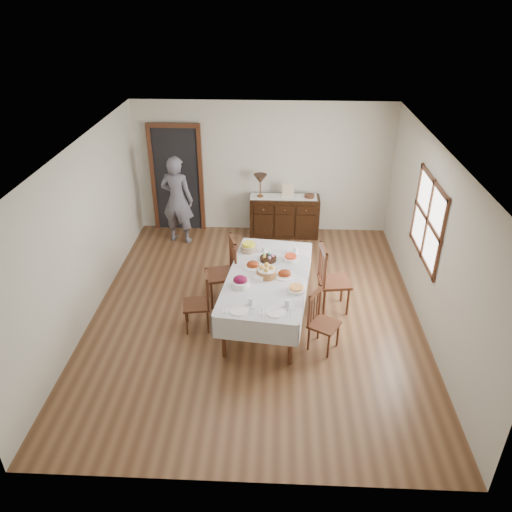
{
  "coord_description": "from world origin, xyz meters",
  "views": [
    {
      "loc": [
        0.3,
        -6.35,
        4.56
      ],
      "look_at": [
        0.0,
        0.1,
        0.95
      ],
      "focal_mm": 35.0,
      "sensor_mm": 36.0,
      "label": 1
    }
  ],
  "objects_px": {
    "chair_left_near": "(199,301)",
    "chair_right_far": "(331,278)",
    "table_lamp": "(260,180)",
    "dining_table": "(267,281)",
    "chair_right_near": "(321,320)",
    "chair_left_far": "(224,270)",
    "sideboard": "(284,216)",
    "person": "(177,197)"
  },
  "relations": [
    {
      "from": "table_lamp",
      "to": "chair_left_far",
      "type": "bearing_deg",
      "value": -101.15
    },
    {
      "from": "chair_left_near",
      "to": "sideboard",
      "type": "xyz_separation_m",
      "value": [
        1.24,
        3.13,
        -0.05
      ]
    },
    {
      "from": "dining_table",
      "to": "chair_right_near",
      "type": "distance_m",
      "value": 1.01
    },
    {
      "from": "chair_left_far",
      "to": "table_lamp",
      "type": "xyz_separation_m",
      "value": [
        0.47,
        2.39,
        0.62
      ]
    },
    {
      "from": "chair_left_far",
      "to": "chair_right_far",
      "type": "distance_m",
      "value": 1.66
    },
    {
      "from": "chair_right_far",
      "to": "sideboard",
      "type": "height_order",
      "value": "chair_right_far"
    },
    {
      "from": "chair_right_near",
      "to": "sideboard",
      "type": "relative_size",
      "value": 0.66
    },
    {
      "from": "table_lamp",
      "to": "chair_right_near",
      "type": "bearing_deg",
      "value": -74.35
    },
    {
      "from": "chair_right_near",
      "to": "chair_right_far",
      "type": "height_order",
      "value": "chair_right_far"
    },
    {
      "from": "chair_right_near",
      "to": "sideboard",
      "type": "height_order",
      "value": "chair_right_near"
    },
    {
      "from": "chair_left_far",
      "to": "chair_right_near",
      "type": "height_order",
      "value": "chair_left_far"
    },
    {
      "from": "dining_table",
      "to": "chair_left_near",
      "type": "distance_m",
      "value": 1.03
    },
    {
      "from": "dining_table",
      "to": "table_lamp",
      "type": "relative_size",
      "value": 5.15
    },
    {
      "from": "sideboard",
      "to": "person",
      "type": "distance_m",
      "value": 2.14
    },
    {
      "from": "chair_left_near",
      "to": "chair_right_far",
      "type": "relative_size",
      "value": 0.83
    },
    {
      "from": "dining_table",
      "to": "sideboard",
      "type": "height_order",
      "value": "sideboard"
    },
    {
      "from": "chair_left_far",
      "to": "chair_right_near",
      "type": "relative_size",
      "value": 1.23
    },
    {
      "from": "chair_left_near",
      "to": "chair_right_near",
      "type": "distance_m",
      "value": 1.78
    },
    {
      "from": "chair_right_near",
      "to": "table_lamp",
      "type": "xyz_separation_m",
      "value": [
        -0.98,
        3.49,
        0.72
      ]
    },
    {
      "from": "chair_right_far",
      "to": "table_lamp",
      "type": "relative_size",
      "value": 2.39
    },
    {
      "from": "person",
      "to": "chair_left_near",
      "type": "bearing_deg",
      "value": 118.52
    },
    {
      "from": "person",
      "to": "table_lamp",
      "type": "xyz_separation_m",
      "value": [
        1.57,
        0.34,
        0.25
      ]
    },
    {
      "from": "person",
      "to": "chair_left_far",
      "type": "bearing_deg",
      "value": 130.43
    },
    {
      "from": "chair_left_near",
      "to": "table_lamp",
      "type": "xyz_separation_m",
      "value": [
        0.76,
        3.12,
        0.71
      ]
    },
    {
      "from": "dining_table",
      "to": "chair_left_far",
      "type": "xyz_separation_m",
      "value": [
        -0.69,
        0.48,
        -0.13
      ]
    },
    {
      "from": "chair_left_far",
      "to": "table_lamp",
      "type": "bearing_deg",
      "value": 152.34
    },
    {
      "from": "chair_left_near",
      "to": "sideboard",
      "type": "bearing_deg",
      "value": 149.22
    },
    {
      "from": "dining_table",
      "to": "sideboard",
      "type": "relative_size",
      "value": 1.74
    },
    {
      "from": "dining_table",
      "to": "chair_right_near",
      "type": "relative_size",
      "value": 2.66
    },
    {
      "from": "chair_left_near",
      "to": "chair_left_far",
      "type": "distance_m",
      "value": 0.79
    },
    {
      "from": "chair_left_near",
      "to": "table_lamp",
      "type": "distance_m",
      "value": 3.29
    },
    {
      "from": "chair_left_far",
      "to": "sideboard",
      "type": "bearing_deg",
      "value": 141.77
    },
    {
      "from": "chair_left_near",
      "to": "chair_right_far",
      "type": "distance_m",
      "value": 2.02
    },
    {
      "from": "dining_table",
      "to": "chair_right_near",
      "type": "bearing_deg",
      "value": -32.52
    },
    {
      "from": "dining_table",
      "to": "chair_right_far",
      "type": "bearing_deg",
      "value": 24.92
    },
    {
      "from": "chair_left_far",
      "to": "sideboard",
      "type": "xyz_separation_m",
      "value": [
        0.95,
        2.4,
        -0.15
      ]
    },
    {
      "from": "dining_table",
      "to": "table_lamp",
      "type": "bearing_deg",
      "value": 101.18
    },
    {
      "from": "sideboard",
      "to": "person",
      "type": "bearing_deg",
      "value": -170.39
    },
    {
      "from": "chair_right_far",
      "to": "sideboard",
      "type": "xyz_separation_m",
      "value": [
        -0.7,
        2.56,
        -0.15
      ]
    },
    {
      "from": "chair_left_near",
      "to": "table_lamp",
      "type": "relative_size",
      "value": 1.98
    },
    {
      "from": "chair_left_far",
      "to": "table_lamp",
      "type": "distance_m",
      "value": 2.51
    },
    {
      "from": "chair_left_near",
      "to": "chair_left_far",
      "type": "bearing_deg",
      "value": 149.39
    }
  ]
}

